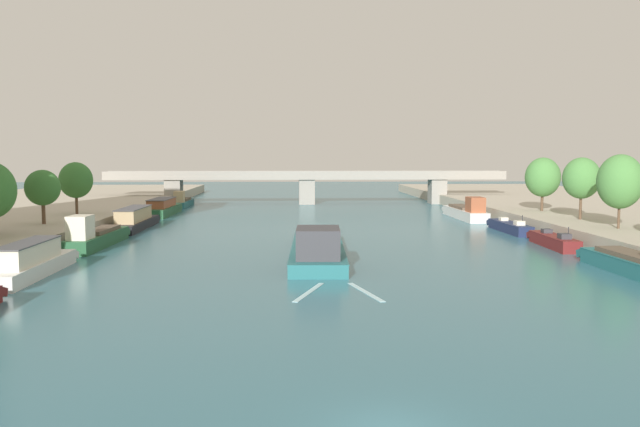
{
  "coord_description": "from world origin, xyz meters",
  "views": [
    {
      "loc": [
        -3.18,
        -19.79,
        8.69
      ],
      "look_at": [
        0.0,
        47.33,
        2.74
      ],
      "focal_mm": 36.65,
      "sensor_mm": 36.0,
      "label": 1
    }
  ],
  "objects": [
    {
      "name": "tree_right_past_mid",
      "position": [
        28.82,
        50.23,
        6.25
      ],
      "size": [
        4.04,
        4.04,
        6.81
      ],
      "color": "brown",
      "rests_on": "quay_right"
    },
    {
      "name": "moored_boat_right_far",
      "position": [
        21.31,
        69.22,
        0.99
      ],
      "size": [
        2.77,
        15.44,
        3.28
      ],
      "color": "silver",
      "rests_on": "ground"
    },
    {
      "name": "tree_left_midway",
      "position": [
        -28.38,
        48.14,
        5.42
      ],
      "size": [
        3.52,
        3.52,
        5.56
      ],
      "color": "brown",
      "rests_on": "quay_left"
    },
    {
      "name": "wake_behind_barge",
      "position": [
        -0.13,
        21.21,
        0.01
      ],
      "size": [
        5.6,
        6.0,
        0.03
      ],
      "color": "#A5D1DB",
      "rests_on": "ground"
    },
    {
      "name": "tree_right_third",
      "position": [
        28.92,
        61.42,
        5.99
      ],
      "size": [
        4.38,
        4.38,
        6.77
      ],
      "color": "brown",
      "rests_on": "quay_right"
    },
    {
      "name": "moored_boat_left_end",
      "position": [
        -21.56,
        58.48,
        1.09
      ],
      "size": [
        2.83,
        15.46,
        2.62
      ],
      "color": "black",
      "rests_on": "ground"
    },
    {
      "name": "moored_boat_left_second",
      "position": [
        -21.43,
        92.63,
        0.84
      ],
      "size": [
        2.23,
        11.48,
        2.86
      ],
      "color": "#23666B",
      "rests_on": "ground"
    },
    {
      "name": "moored_boat_left_gap_after",
      "position": [
        -21.65,
        42.85,
        1.01
      ],
      "size": [
        2.88,
        14.04,
        3.4
      ],
      "color": "#235633",
      "rests_on": "ground"
    },
    {
      "name": "bridge_far",
      "position": [
        0.0,
        97.93,
        3.89
      ],
      "size": [
        71.65,
        4.4,
        5.95
      ],
      "color": "gray",
      "rests_on": "ground"
    },
    {
      "name": "tree_right_distant",
      "position": [
        28.44,
        41.12,
        6.23
      ],
      "size": [
        4.27,
        4.27,
        7.14
      ],
      "color": "brown",
      "rests_on": "quay_right"
    },
    {
      "name": "moored_boat_left_lone",
      "position": [
        -21.78,
        76.8,
        1.05
      ],
      "size": [
        3.3,
        14.93,
        2.49
      ],
      "color": "#235633",
      "rests_on": "ground"
    },
    {
      "name": "moored_boat_left_midway",
      "position": [
        -21.79,
        27.72,
        1.07
      ],
      "size": [
        2.36,
        13.36,
        2.57
      ],
      "color": "silver",
      "rests_on": "ground"
    },
    {
      "name": "barge_midriver",
      "position": [
        -0.77,
        35.48,
        0.94
      ],
      "size": [
        5.29,
        23.61,
        3.27
      ],
      "color": "#23666B",
      "rests_on": "ground"
    },
    {
      "name": "moored_boat_right_near",
      "position": [
        22.02,
        40.95,
        0.61
      ],
      "size": [
        2.12,
        10.1,
        2.24
      ],
      "color": "maroon",
      "rests_on": "ground"
    },
    {
      "name": "moored_boat_right_midway",
      "position": [
        22.02,
        53.41,
        0.58
      ],
      "size": [
        1.94,
        11.1,
        2.2
      ],
      "color": "#1E284C",
      "rests_on": "ground"
    },
    {
      "name": "tree_left_by_lamp",
      "position": [
        -28.56,
        59.19,
        5.79
      ],
      "size": [
        3.93,
        3.93,
        6.23
      ],
      "color": "brown",
      "rests_on": "quay_left"
    }
  ]
}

